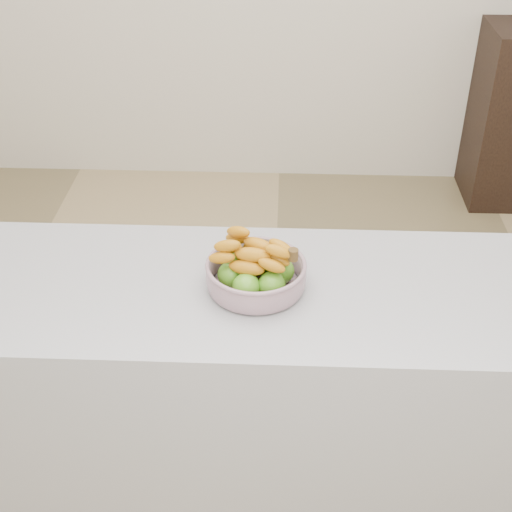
{
  "coord_description": "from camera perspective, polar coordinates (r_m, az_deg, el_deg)",
  "views": [
    {
      "loc": [
        0.02,
        -1.91,
        2.03
      ],
      "look_at": [
        -0.04,
        -0.39,
        1.0
      ],
      "focal_mm": 50.0,
      "sensor_mm": 36.0,
      "label": 1
    }
  ],
  "objects": [
    {
      "name": "fruit_bowl",
      "position": [
        1.87,
        -0.01,
        -1.3
      ],
      "size": [
        0.27,
        0.27,
        0.15
      ],
      "rotation": [
        0.0,
        0.0,
        -0.35
      ],
      "color": "#9DACBD",
      "rests_on": "counter"
    },
    {
      "name": "ground",
      "position": [
        2.79,
        1.21,
        -12.65
      ],
      "size": [
        4.0,
        4.0,
        0.0
      ],
      "primitive_type": "plane",
      "color": "#9D8960",
      "rests_on": "ground"
    },
    {
      "name": "counter",
      "position": [
        2.19,
        1.1,
        -12.0
      ],
      "size": [
        2.0,
        0.6,
        0.9
      ],
      "primitive_type": "cube",
      "color": "#94969C",
      "rests_on": "ground"
    }
  ]
}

